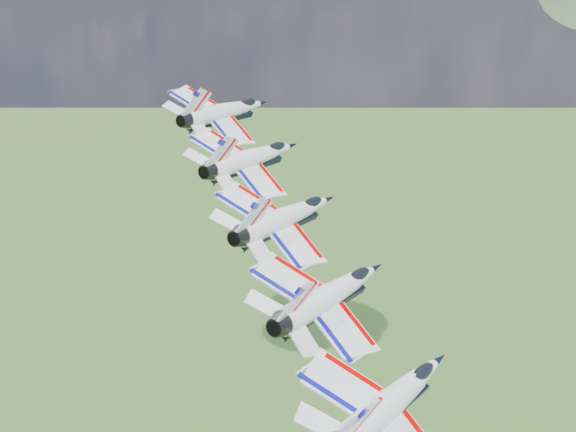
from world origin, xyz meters
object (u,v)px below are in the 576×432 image
at_px(jet_4, 394,399).
at_px(jet_2, 288,216).
at_px(jet_1, 254,157).
at_px(jet_0, 227,111).
at_px(jet_3, 333,293).

bearing_deg(jet_4, jet_2, 143.11).
distance_m(jet_1, jet_4, 32.61).
bearing_deg(jet_0, jet_3, -36.89).
relative_size(jet_1, jet_2, 1.00).
bearing_deg(jet_1, jet_3, -36.89).
xyz_separation_m(jet_2, jet_4, (13.85, -15.98, -5.07)).
distance_m(jet_2, jet_3, 10.87).
distance_m(jet_0, jet_3, 32.61).
relative_size(jet_0, jet_3, 1.00).
height_order(jet_0, jet_3, jet_0).
xyz_separation_m(jet_2, jet_3, (6.92, -7.99, -2.53)).
distance_m(jet_0, jet_2, 21.74).
bearing_deg(jet_1, jet_0, 143.11).
relative_size(jet_1, jet_3, 1.00).
relative_size(jet_2, jet_3, 1.00).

